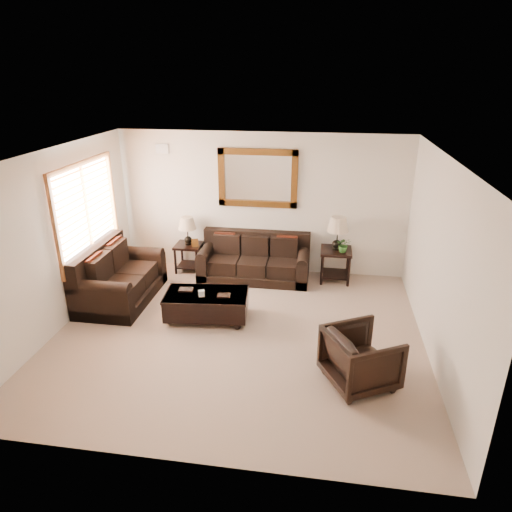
% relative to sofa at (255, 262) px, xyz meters
% --- Properties ---
extents(room, '(5.51, 5.01, 2.71)m').
position_rel_sofa_xyz_m(room, '(0.07, -2.09, 1.04)').
color(room, gray).
rests_on(room, ground).
extents(window, '(0.07, 1.96, 1.66)m').
position_rel_sofa_xyz_m(window, '(-2.63, -1.19, 1.24)').
color(window, white).
rests_on(window, room).
extents(mirror, '(1.50, 0.06, 1.10)m').
position_rel_sofa_xyz_m(mirror, '(0.00, 0.38, 1.54)').
color(mirror, '#45220D').
rests_on(mirror, room).
extents(air_vent, '(0.25, 0.02, 0.18)m').
position_rel_sofa_xyz_m(air_vent, '(-1.83, 0.39, 2.04)').
color(air_vent, '#999999').
rests_on(air_vent, room).
extents(sofa, '(2.07, 0.89, 0.85)m').
position_rel_sofa_xyz_m(sofa, '(0.00, 0.00, 0.00)').
color(sofa, black).
rests_on(sofa, room).
extents(loveseat, '(1.03, 1.74, 0.98)m').
position_rel_sofa_xyz_m(loveseat, '(-2.21, -1.28, 0.05)').
color(loveseat, black).
rests_on(loveseat, room).
extents(end_table_left, '(0.50, 0.50, 1.11)m').
position_rel_sofa_xyz_m(end_table_left, '(-1.34, 0.12, 0.42)').
color(end_table_left, black).
rests_on(end_table_left, room).
extents(end_table_right, '(0.57, 0.57, 1.26)m').
position_rel_sofa_xyz_m(end_table_right, '(1.53, 0.08, 0.51)').
color(end_table_right, black).
rests_on(end_table_right, room).
extents(coffee_table, '(1.38, 0.83, 0.56)m').
position_rel_sofa_xyz_m(coffee_table, '(-0.51, -1.70, -0.03)').
color(coffee_table, black).
rests_on(coffee_table, room).
extents(armchair, '(1.03, 1.05, 0.82)m').
position_rel_sofa_xyz_m(armchair, '(1.82, -3.00, 0.10)').
color(armchair, black).
rests_on(armchair, floor).
extents(potted_plant, '(0.28, 0.31, 0.22)m').
position_rel_sofa_xyz_m(potted_plant, '(1.66, -0.02, 0.43)').
color(potted_plant, '#2D5D1F').
rests_on(potted_plant, end_table_right).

